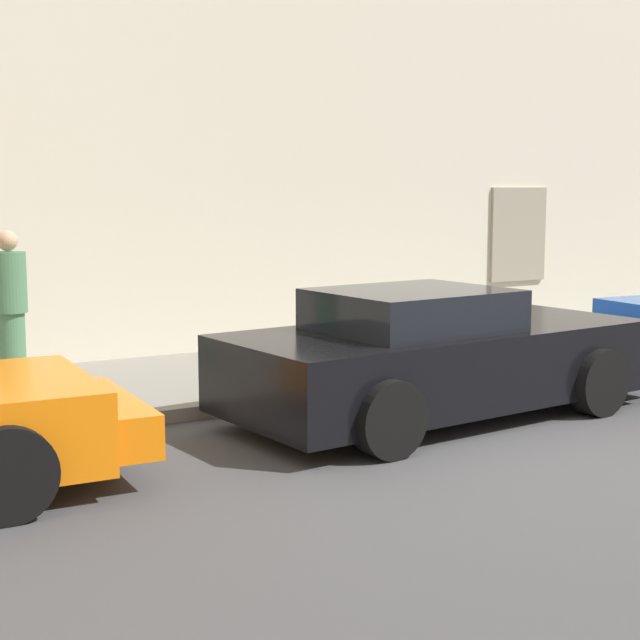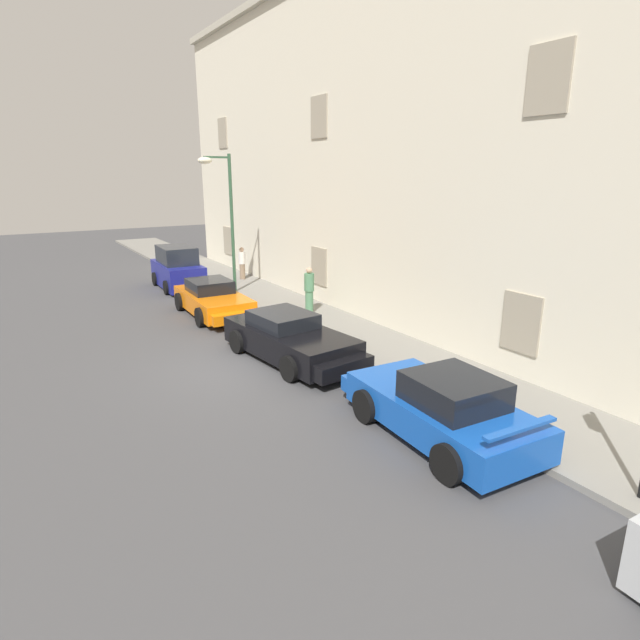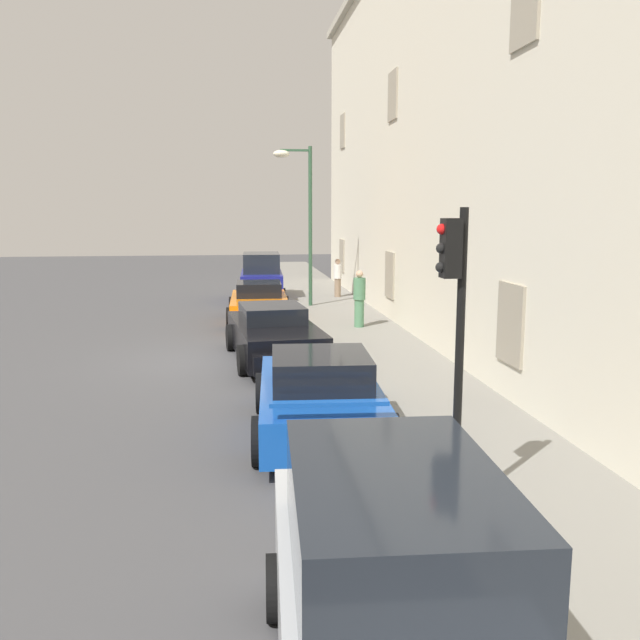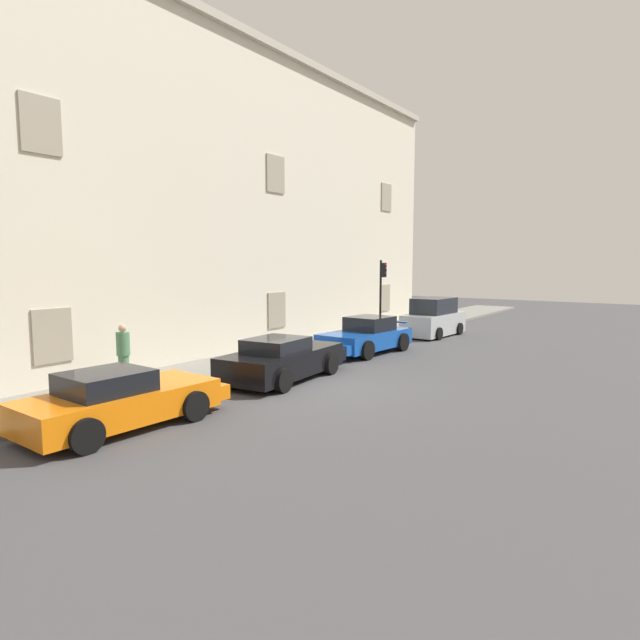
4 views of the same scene
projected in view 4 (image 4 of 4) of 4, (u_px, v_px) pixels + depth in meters
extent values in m
plane|color=#444447|center=(319.00, 387.00, 15.35)|extent=(80.00, 80.00, 0.00)
cube|color=gray|center=(220.00, 368.00, 17.69)|extent=(60.00, 3.07, 0.14)
cube|color=beige|center=(150.00, 195.00, 18.98)|extent=(35.92, 3.66, 12.03)
cube|color=#B3AD9B|center=(144.00, 14.00, 18.30)|extent=(35.92, 4.16, 0.30)
cube|color=#9E937F|center=(53.00, 336.00, 14.50)|extent=(1.10, 0.06, 1.50)
cube|color=#9E937F|center=(277.00, 310.00, 22.28)|extent=(1.10, 0.06, 1.50)
cube|color=#9E937F|center=(385.00, 298.00, 30.05)|extent=(1.10, 0.06, 1.50)
cube|color=#9E937F|center=(41.00, 125.00, 13.89)|extent=(1.10, 0.06, 1.50)
cube|color=#9E937F|center=(276.00, 174.00, 21.67)|extent=(1.10, 0.06, 1.50)
cube|color=#9E937F|center=(386.00, 197.00, 29.44)|extent=(1.10, 0.06, 1.50)
cube|color=orange|center=(120.00, 404.00, 11.54)|extent=(4.26, 1.96, 0.64)
cube|color=black|center=(106.00, 382.00, 11.22)|extent=(1.73, 1.51, 0.46)
cube|color=orange|center=(188.00, 391.00, 13.01)|extent=(1.31, 1.72, 0.35)
cylinder|color=black|center=(146.00, 394.00, 13.14)|extent=(0.70, 0.26, 0.70)
cylinder|color=black|center=(195.00, 406.00, 12.04)|extent=(0.70, 0.26, 0.70)
cylinder|color=black|center=(39.00, 419.00, 11.07)|extent=(0.70, 0.26, 0.70)
cylinder|color=black|center=(86.00, 436.00, 9.97)|extent=(0.70, 0.26, 0.70)
cube|color=black|center=(283.00, 362.00, 16.30)|extent=(4.64, 2.30, 0.74)
cube|color=black|center=(276.00, 345.00, 15.94)|extent=(1.93, 1.66, 0.41)
cube|color=black|center=(315.00, 355.00, 18.01)|extent=(1.51, 1.84, 0.41)
cylinder|color=black|center=(282.00, 358.00, 17.98)|extent=(0.72, 0.31, 0.70)
cylinder|color=black|center=(331.00, 364.00, 17.06)|extent=(0.72, 0.31, 0.70)
cylinder|color=black|center=(230.00, 373.00, 15.58)|extent=(0.72, 0.31, 0.70)
cylinder|color=black|center=(283.00, 380.00, 14.66)|extent=(0.72, 0.31, 0.70)
cube|color=#144CB2|center=(365.00, 339.00, 21.13)|extent=(4.31, 2.16, 0.66)
cube|color=black|center=(370.00, 323.00, 21.30)|extent=(1.77, 1.63, 0.55)
cube|color=#144CB2|center=(338.00, 347.00, 19.70)|extent=(1.36, 1.83, 0.36)
cube|color=#144CB2|center=(391.00, 321.00, 22.56)|extent=(0.26, 1.63, 0.06)
cylinder|color=black|center=(367.00, 350.00, 19.54)|extent=(0.75, 0.28, 0.73)
cylinder|color=black|center=(326.00, 345.00, 20.73)|extent=(0.75, 0.28, 0.73)
cylinder|color=black|center=(402.00, 342.00, 21.56)|extent=(0.75, 0.28, 0.73)
cylinder|color=black|center=(364.00, 338.00, 22.75)|extent=(0.75, 0.28, 0.73)
cube|color=#B2B7BC|center=(433.00, 324.00, 25.98)|extent=(4.01, 1.85, 1.01)
cube|color=#1E232B|center=(434.00, 306.00, 25.89)|extent=(2.43, 1.57, 0.77)
cylinder|color=black|center=(429.00, 326.00, 27.45)|extent=(0.60, 0.23, 0.59)
cylinder|color=black|center=(459.00, 329.00, 26.43)|extent=(0.60, 0.23, 0.59)
cylinder|color=black|center=(407.00, 331.00, 25.60)|extent=(0.60, 0.23, 0.59)
cylinder|color=black|center=(438.00, 334.00, 24.59)|extent=(0.60, 0.23, 0.59)
cylinder|color=black|center=(380.00, 299.00, 24.38)|extent=(0.10, 0.10, 3.57)
cube|color=black|center=(383.00, 270.00, 24.15)|extent=(0.22, 0.20, 0.66)
sphere|color=red|center=(386.00, 265.00, 24.07)|extent=(0.12, 0.12, 0.12)
sphere|color=black|center=(386.00, 270.00, 24.09)|extent=(0.12, 0.12, 0.12)
sphere|color=black|center=(386.00, 275.00, 24.11)|extent=(0.12, 0.12, 0.12)
cylinder|color=#4C7F59|center=(124.00, 370.00, 14.97)|extent=(0.41, 0.41, 0.85)
cylinder|color=#4C7F59|center=(123.00, 344.00, 14.89)|extent=(0.52, 0.52, 0.66)
sphere|color=tan|center=(122.00, 328.00, 14.84)|extent=(0.22, 0.22, 0.22)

